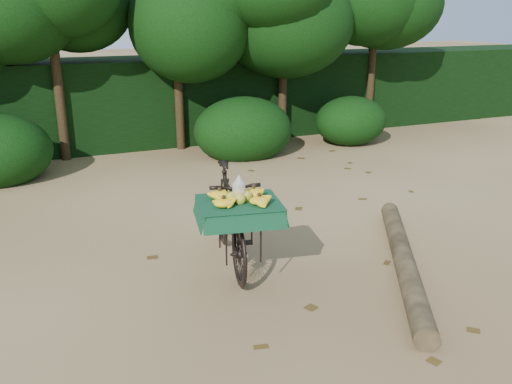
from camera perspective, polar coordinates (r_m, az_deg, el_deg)
name	(u,v)px	position (r m, az deg, el deg)	size (l,w,h in m)	color
ground	(262,248)	(6.60, 0.59, -5.91)	(80.00, 80.00, 0.00)	tan
vendor_bicycle	(230,216)	(6.00, -2.77, -2.54)	(1.00, 1.95, 1.13)	black
fallen_log	(404,260)	(6.25, 15.29, -6.87)	(0.23, 0.23, 3.16)	brown
hedge_backdrop	(145,101)	(12.18, -11.62, 9.41)	(26.00, 1.80, 1.80)	black
tree_row	(117,52)	(11.17, -14.45, 14.12)	(14.50, 2.00, 4.00)	black
bush_clumps	(195,137)	(10.48, -6.45, 5.75)	(8.80, 1.70, 0.90)	black
leaf_litter	(242,229)	(7.14, -1.52, -3.91)	(7.00, 7.30, 0.01)	#4A3713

